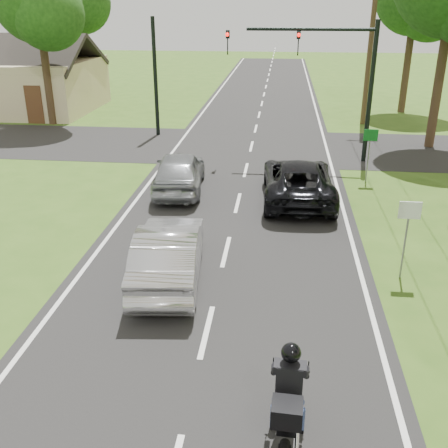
% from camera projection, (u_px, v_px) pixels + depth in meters
% --- Properties ---
extents(ground, '(140.00, 140.00, 0.00)m').
position_uv_depth(ground, '(207.00, 332.00, 11.47)').
color(ground, '#335518').
rests_on(ground, ground).
extents(road, '(8.00, 100.00, 0.01)m').
position_uv_depth(road, '(242.00, 185.00, 20.61)').
color(road, black).
rests_on(road, ground).
extents(cross_road, '(60.00, 7.00, 0.01)m').
position_uv_depth(cross_road, '(251.00, 146.00, 26.10)').
color(cross_road, black).
rests_on(cross_road, ground).
extents(motorcycle_rider, '(0.64, 2.27, 1.96)m').
position_uv_depth(motorcycle_rider, '(288.00, 409.00, 8.22)').
color(motorcycle_rider, black).
rests_on(motorcycle_rider, ground).
extents(dark_suv, '(2.62, 5.36, 1.47)m').
position_uv_depth(dark_suv, '(298.00, 180.00, 18.84)').
color(dark_suv, black).
rests_on(dark_suv, road).
extents(silver_sedan, '(2.01, 4.63, 1.48)m').
position_uv_depth(silver_sedan, '(169.00, 253.00, 13.36)').
color(silver_sedan, '#BDBCC2').
rests_on(silver_sedan, road).
extents(silver_suv, '(2.17, 4.57, 1.51)m').
position_uv_depth(silver_suv, '(179.00, 171.00, 19.75)').
color(silver_suv, '#95999C').
rests_on(silver_suv, road).
extents(traffic_signal, '(6.38, 0.44, 6.00)m').
position_uv_depth(traffic_signal, '(329.00, 66.00, 22.31)').
color(traffic_signal, black).
rests_on(traffic_signal, ground).
extents(signal_pole_far, '(0.20, 0.20, 6.00)m').
position_uv_depth(signal_pole_far, '(155.00, 78.00, 27.28)').
color(signal_pole_far, black).
rests_on(signal_pole_far, ground).
extents(utility_pole_far, '(1.60, 0.28, 10.00)m').
position_uv_depth(utility_pole_far, '(372.00, 33.00, 28.97)').
color(utility_pole_far, brown).
rests_on(utility_pole_far, ground).
extents(sign_white, '(0.55, 0.07, 2.12)m').
position_uv_depth(sign_white, '(408.00, 221.00, 13.09)').
color(sign_white, slate).
rests_on(sign_white, ground).
extents(sign_green, '(0.55, 0.07, 2.12)m').
position_uv_depth(sign_green, '(370.00, 143.00, 20.39)').
color(sign_green, slate).
rests_on(sign_green, ground).
extents(tree_left_near, '(5.12, 4.96, 9.22)m').
position_uv_depth(tree_left_near, '(41.00, 4.00, 28.19)').
color(tree_left_near, '#332316').
rests_on(tree_left_near, ground).
extents(house, '(10.20, 8.00, 4.84)m').
position_uv_depth(house, '(16.00, 83.00, 34.34)').
color(house, '#C0B285').
rests_on(house, ground).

